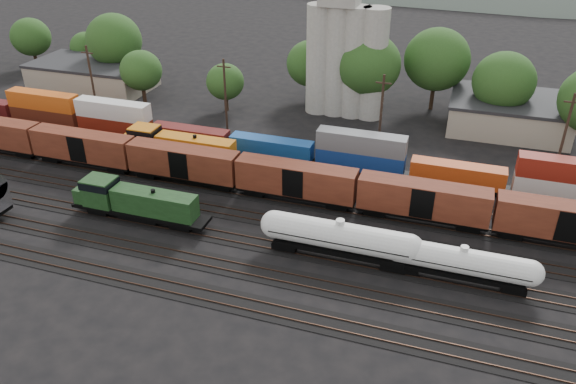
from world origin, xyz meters
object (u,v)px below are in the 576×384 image
(grain_silo, at_px, (345,48))
(orange_locomotive, at_px, (175,146))
(green_locomotive, at_px, (132,201))
(tank_car_a, at_px, (339,237))

(grain_silo, bearing_deg, orange_locomotive, -124.50)
(green_locomotive, relative_size, grain_silo, 0.59)
(green_locomotive, height_order, orange_locomotive, orange_locomotive)
(orange_locomotive, distance_m, grain_silo, 32.70)
(tank_car_a, height_order, orange_locomotive, orange_locomotive)
(orange_locomotive, bearing_deg, tank_car_a, -28.81)
(green_locomotive, bearing_deg, grain_silo, 69.33)
(green_locomotive, distance_m, tank_car_a, 24.87)
(green_locomotive, distance_m, orange_locomotive, 15.19)
(tank_car_a, relative_size, grain_silo, 0.60)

